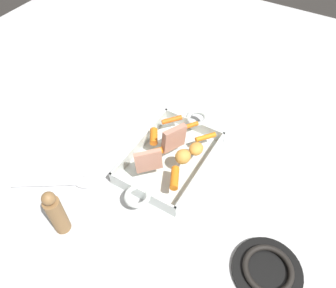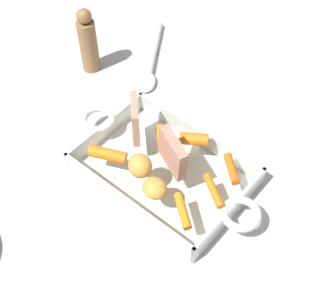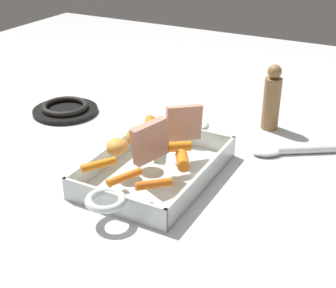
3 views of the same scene
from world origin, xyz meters
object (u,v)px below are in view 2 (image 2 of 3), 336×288
Objects in this scene: roast_slice_thin at (135,119)px; serving_spoon at (151,61)px; baby_carrot_southwest at (214,190)px; roasting_dish at (164,171)px; baby_carrot_center_right at (194,139)px; baby_carrot_southeast at (108,154)px; baby_carrot_long at (231,169)px; baby_carrot_center_left at (183,211)px; baby_carrot_northeast at (162,137)px; potato_near_roast at (155,188)px; roast_slice_thick at (173,153)px; potato_golden_small at (140,166)px; pepper_mill at (88,42)px.

roast_slice_thin reaches higher than serving_spoon.
baby_carrot_southwest is at bearing -4.76° from roast_slice_thin.
roasting_dish is 0.08m from baby_carrot_center_right.
roast_slice_thin is 1.07× the size of baby_carrot_southeast.
baby_carrot_long is 0.99× the size of baby_carrot_center_left.
baby_carrot_center_right is at bearing 25.44° from roast_slice_thin.
baby_carrot_northeast is (-0.14, -0.02, 0.00)m from baby_carrot_long.
roast_slice_thin is 0.15m from potato_near_roast.
baby_carrot_northeast reaches higher than serving_spoon.
roast_slice_thick is 0.11m from baby_carrot_center_left.
potato_near_roast reaches higher than serving_spoon.
baby_carrot_southeast is at bearing -161.74° from baby_carrot_southwest.
baby_carrot_northeast reaches higher than baby_carrot_center_left.
potato_golden_small is (0.07, -0.07, -0.02)m from roast_slice_thin.
roast_slice_thick reaches higher than baby_carrot_northeast.
potato_golden_small is at bearing -105.06° from roasting_dish.
roast_slice_thick is at bearing 15.24° from serving_spoon.
roast_slice_thick is 0.06m from potato_golden_small.
potato_near_roast reaches higher than roasting_dish.
serving_spoon is (-0.25, 0.23, -0.08)m from roast_slice_thick.
baby_carrot_long is 1.22× the size of baby_carrot_center_right.
baby_carrot_southwest reaches higher than roasting_dish.
roasting_dish is at bearing -178.90° from baby_carrot_southwest.
roasting_dish is 8.88× the size of potato_golden_small.
baby_carrot_center_right is at bearing 75.98° from roasting_dish.
pepper_mill reaches higher than potato_golden_small.
baby_carrot_northeast reaches higher than roasting_dish.
roast_slice_thick is 0.37m from pepper_mill.
roast_slice_thin is 1.61× the size of potato_near_roast.
potato_near_roast is 0.42m from pepper_mill.
baby_carrot_northeast is at bearing -146.55° from baby_carrot_center_right.
pepper_mill is at bearing 150.42° from potato_golden_small.
baby_carrot_long is 1.40× the size of potato_golden_small.
baby_carrot_center_right and baby_carrot_southeast have the same top height.
baby_carrot_southeast is 0.32× the size of serving_spoon.
baby_carrot_center_left is (0.08, -0.13, -0.00)m from baby_carrot_center_right.
roasting_dish is at bearing 118.13° from potato_near_roast.
pepper_mill is (-0.24, 0.11, -0.01)m from roast_slice_thin.
baby_carrot_long reaches higher than serving_spoon.
pepper_mill reaches higher than roasting_dish.
roast_slice_thin is 0.11m from roast_slice_thick.
baby_carrot_center_right is (0.05, 0.03, 0.00)m from baby_carrot_northeast.
baby_carrot_center_right is 0.12m from potato_golden_small.
baby_carrot_southwest is (0.15, -0.03, -0.00)m from baby_carrot_northeast.
baby_carrot_center_left is 0.30× the size of serving_spoon.
roast_slice_thin is at bearing 144.94° from potato_near_roast.
serving_spoon is 0.15m from pepper_mill.
potato_golden_small reaches higher than baby_carrot_northeast.
baby_carrot_northeast is at bearing 124.42° from potato_near_roast.
baby_carrot_southeast is 0.44× the size of pepper_mill.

